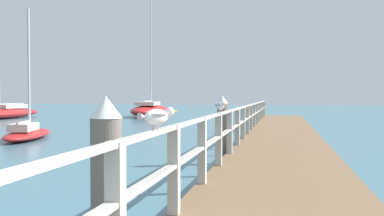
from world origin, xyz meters
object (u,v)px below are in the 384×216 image
Objects in this scene: seagull_foreground at (157,116)px; boat_1 at (4,113)px; dock_piling_near at (106,195)px; boat_2 at (27,132)px; dock_piling_far at (222,129)px; seagull_background at (221,106)px; boat_0 at (150,110)px.

seagull_foreground is 0.05× the size of boat_1.
boat_2 is (-8.72, 11.80, -0.62)m from dock_piling_near.
boat_1 is at bearing 159.62° from seagull_foreground.
dock_piling_far is 9.79m from boat_2.
seagull_foreground is at bearing -86.89° from dock_piling_far.
dock_piling_far is at bearing 123.74° from seagull_foreground.
seagull_background is 28.93m from boat_1.
boat_1 reaches higher than dock_piling_far.
dock_piling_near is at bearing -111.13° from seagull_foreground.
seagull_foreground is at bearing -68.54° from boat_2.
seagull_background is at bearing -82.60° from dock_piling_far.
seagull_foreground and seagull_background have the same top height.
boat_1 is (-20.13, 20.75, -1.16)m from seagull_background.
boat_1 is at bearing 128.11° from dock_piling_near.
seagull_foreground is (0.38, 0.30, 0.70)m from dock_piling_near.
dock_piling_near is 32.50m from boat_0.
seagull_foreground is 32.35m from boat_0.
boat_1 is at bearing 112.59° from boat_2.
boat_1 is at bearing -74.22° from seagull_background.
dock_piling_near is at bearing -90.00° from dock_piling_far.
seagull_foreground is 4.12m from seagull_background.
seagull_background is (0.38, 4.43, 0.70)m from dock_piling_near.
boat_0 reaches higher than seagull_foreground.
boat_2 is at bearing -93.77° from boat_0.
dock_piling_far is at bearing -110.95° from seagull_background.
boat_0 is at bearing -97.59° from seagull_background.
seagull_background is at bearing 135.42° from boat_1.
boat_1 reaches higher than seagull_background.
boat_0 reaches higher than dock_piling_near.
dock_piling_near is at bearing -70.45° from boat_2.
dock_piling_far is at bearing -43.77° from boat_2.
boat_0 is at bearing 138.80° from seagull_foreground.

